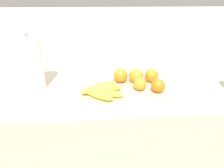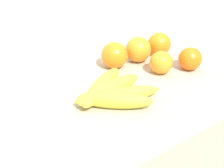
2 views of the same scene
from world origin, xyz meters
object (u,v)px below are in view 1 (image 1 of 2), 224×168
at_px(banana_bunch, 100,90).
at_px(orange_back_right, 136,75).
at_px(orange_right, 120,75).
at_px(orange_front, 152,75).
at_px(orange_far_right, 158,86).
at_px(orange_center, 140,84).
at_px(paper_towel_roll, 31,65).

xyz_separation_m(banana_bunch, orange_back_right, (0.20, 0.14, 0.02)).
relative_size(orange_right, orange_front, 1.05).
height_order(orange_right, orange_far_right, orange_right).
xyz_separation_m(orange_right, orange_center, (0.09, -0.11, -0.01)).
xyz_separation_m(banana_bunch, paper_towel_roll, (-0.33, 0.09, 0.11)).
bearing_deg(paper_towel_roll, orange_center, -6.39).
xyz_separation_m(banana_bunch, orange_front, (0.29, 0.13, 0.02)).
height_order(orange_center, orange_front, orange_front).
distance_m(orange_right, orange_front, 0.17).
bearing_deg(orange_center, orange_right, 127.90).
height_order(banana_bunch, paper_towel_roll, paper_towel_roll).
bearing_deg(orange_right, orange_front, -3.24).
bearing_deg(orange_front, orange_center, -131.23).
height_order(orange_far_right, orange_center, orange_far_right).
bearing_deg(paper_towel_roll, orange_back_right, 4.46).
bearing_deg(orange_back_right, orange_far_right, -57.92).
height_order(orange_far_right, orange_back_right, orange_back_right).
bearing_deg(orange_right, paper_towel_roll, -173.77).
height_order(orange_right, paper_towel_roll, paper_towel_roll).
xyz_separation_m(orange_center, paper_towel_roll, (-0.54, 0.06, 0.10)).
xyz_separation_m(banana_bunch, orange_center, (0.20, 0.03, 0.01)).
relative_size(orange_right, paper_towel_roll, 0.28).
bearing_deg(orange_right, orange_center, -52.10).
bearing_deg(banana_bunch, orange_center, 9.28).
distance_m(banana_bunch, orange_right, 0.19).
bearing_deg(paper_towel_roll, orange_front, 3.62).
distance_m(orange_far_right, orange_front, 0.13).
distance_m(banana_bunch, orange_front, 0.32).
height_order(banana_bunch, orange_front, orange_front).
relative_size(orange_back_right, paper_towel_roll, 0.28).
xyz_separation_m(orange_right, orange_back_right, (0.09, -0.01, 0.00)).
xyz_separation_m(orange_right, orange_front, (0.17, -0.01, -0.00)).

